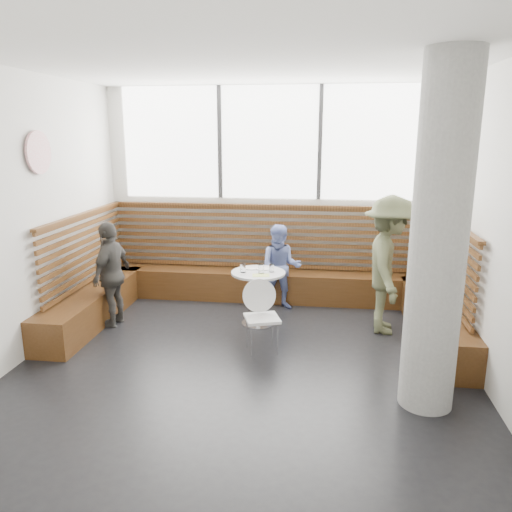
# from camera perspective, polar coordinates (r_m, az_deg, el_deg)

# --- Properties ---
(room) EXTENTS (5.00, 5.00, 3.20)m
(room) POSITION_cam_1_polar(r_m,az_deg,el_deg) (5.24, -1.47, 3.80)
(room) COLOR silver
(room) RESTS_ON ground
(booth) EXTENTS (5.00, 2.50, 1.44)m
(booth) POSITION_cam_1_polar(r_m,az_deg,el_deg) (7.23, 0.83, -3.10)
(booth) COLOR #412610
(booth) RESTS_ON ground
(concrete_column) EXTENTS (0.50, 0.50, 3.20)m
(concrete_column) POSITION_cam_1_polar(r_m,az_deg,el_deg) (4.69, 20.17, 1.73)
(concrete_column) COLOR gray
(concrete_column) RESTS_ON ground
(wall_art) EXTENTS (0.03, 0.50, 0.50)m
(wall_art) POSITION_cam_1_polar(r_m,az_deg,el_deg) (6.40, -23.61, 10.79)
(wall_art) COLOR white
(wall_art) RESTS_ON room
(cafe_table) EXTENTS (0.72, 0.72, 0.74)m
(cafe_table) POSITION_cam_1_polar(r_m,az_deg,el_deg) (6.65, 0.26, -3.55)
(cafe_table) COLOR silver
(cafe_table) RESTS_ON ground
(cafe_chair) EXTENTS (0.40, 0.39, 0.84)m
(cafe_chair) POSITION_cam_1_polar(r_m,az_deg,el_deg) (5.91, 0.77, -6.21)
(cafe_chair) COLOR white
(cafe_chair) RESTS_ON ground
(adult_man) EXTENTS (0.73, 1.19, 1.77)m
(adult_man) POSITION_cam_1_polar(r_m,az_deg,el_deg) (6.55, 14.92, -1.01)
(adult_man) COLOR #555B3C
(adult_man) RESTS_ON ground
(child_back) EXTENTS (0.62, 0.49, 1.25)m
(child_back) POSITION_cam_1_polar(r_m,az_deg,el_deg) (7.24, 2.83, -1.31)
(child_back) COLOR #7283C6
(child_back) RESTS_ON ground
(child_left) EXTENTS (0.44, 0.86, 1.40)m
(child_left) POSITION_cam_1_polar(r_m,az_deg,el_deg) (6.88, -16.17, -1.98)
(child_left) COLOR #45423E
(child_left) RESTS_ON ground
(plate_near) EXTENTS (0.19, 0.19, 0.01)m
(plate_near) POSITION_cam_1_polar(r_m,az_deg,el_deg) (6.74, -0.56, -1.40)
(plate_near) COLOR white
(plate_near) RESTS_ON cafe_table
(plate_far) EXTENTS (0.19, 0.19, 0.01)m
(plate_far) POSITION_cam_1_polar(r_m,az_deg,el_deg) (6.71, 0.80, -1.46)
(plate_far) COLOR white
(plate_far) RESTS_ON cafe_table
(glass_left) EXTENTS (0.07, 0.07, 0.11)m
(glass_left) POSITION_cam_1_polar(r_m,az_deg,el_deg) (6.55, -1.50, -1.39)
(glass_left) COLOR white
(glass_left) RESTS_ON cafe_table
(glass_mid) EXTENTS (0.08, 0.08, 0.12)m
(glass_mid) POSITION_cam_1_polar(r_m,az_deg,el_deg) (6.50, 0.59, -1.48)
(glass_mid) COLOR white
(glass_mid) RESTS_ON cafe_table
(glass_right) EXTENTS (0.06, 0.06, 0.10)m
(glass_right) POSITION_cam_1_polar(r_m,az_deg,el_deg) (6.57, 1.78, -1.40)
(glass_right) COLOR white
(glass_right) RESTS_ON cafe_table
(menu_card) EXTENTS (0.24, 0.18, 0.00)m
(menu_card) POSITION_cam_1_polar(r_m,az_deg,el_deg) (6.42, 0.57, -2.22)
(menu_card) COLOR #A5C64C
(menu_card) RESTS_ON cafe_table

